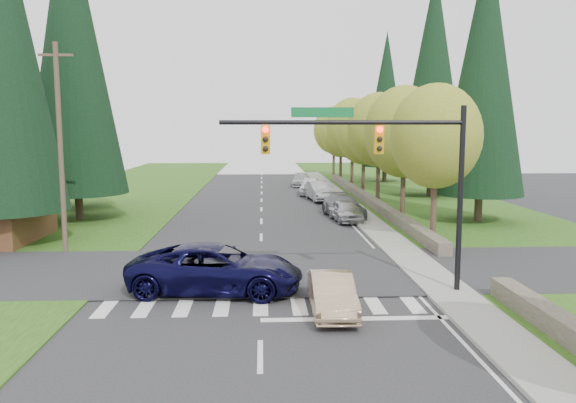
{
  "coord_description": "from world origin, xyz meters",
  "views": [
    {
      "loc": [
        0.08,
        -15.21,
        5.95
      ],
      "look_at": [
        1.21,
        9.31,
        2.8
      ],
      "focal_mm": 35.0,
      "sensor_mm": 36.0,
      "label": 1
    }
  ],
  "objects": [
    {
      "name": "parked_car_c",
      "position": [
        4.92,
        31.51,
        0.81
      ],
      "size": [
        2.34,
        5.12,
        1.63
      ],
      "primitive_type": "imported",
      "rotation": [
        0.0,
        0.0,
        0.13
      ],
      "color": "#AAABAF",
      "rests_on": "ground"
    },
    {
      "name": "cross_street",
      "position": [
        0.0,
        8.0,
        0.0
      ],
      "size": [
        120.0,
        8.0,
        0.1
      ],
      "primitive_type": "cube",
      "color": "#28282B",
      "rests_on": "ground"
    },
    {
      "name": "parked_car_b",
      "position": [
        5.6,
        22.44,
        0.76
      ],
      "size": [
        2.78,
        5.46,
        1.52
      ],
      "primitive_type": "imported",
      "rotation": [
        0.0,
        0.0,
        0.13
      ],
      "color": "slate",
      "rests_on": "ground"
    },
    {
      "name": "ground",
      "position": [
        0.0,
        0.0,
        0.0
      ],
      "size": [
        120.0,
        120.0,
        0.0
      ],
      "primitive_type": "plane",
      "color": "#28282B",
      "rests_on": "ground"
    },
    {
      "name": "stone_wall_north",
      "position": [
        8.6,
        30.0,
        0.35
      ],
      "size": [
        0.7,
        40.0,
        0.7
      ],
      "primitive_type": "cube",
      "color": "#4C4438",
      "rests_on": "ground"
    },
    {
      "name": "conifer_e_a",
      "position": [
        14.0,
        20.0,
        9.79
      ],
      "size": [
        5.44,
        5.44,
        17.8
      ],
      "color": "#38281C",
      "rests_on": "ground"
    },
    {
      "name": "sedan_champagne",
      "position": [
        2.33,
        2.42,
        0.64
      ],
      "size": [
        1.4,
        3.9,
        1.28
      ],
      "primitive_type": "imported",
      "rotation": [
        0.0,
        0.0,
        -0.01
      ],
      "color": "tan",
      "rests_on": "ground"
    },
    {
      "name": "grass_west",
      "position": [
        -13.0,
        20.0,
        0.03
      ],
      "size": [
        14.0,
        110.0,
        0.06
      ],
      "primitive_type": "cube",
      "color": "#264A13",
      "rests_on": "ground"
    },
    {
      "name": "decid_tree_4",
      "position": [
        9.3,
        42.0,
        6.06
      ],
      "size": [
        5.4,
        5.4,
        9.18
      ],
      "color": "#38281C",
      "rests_on": "ground"
    },
    {
      "name": "conifer_w_e",
      "position": [
        -14.0,
        28.0,
        10.29
      ],
      "size": [
        5.78,
        5.78,
        18.8
      ],
      "color": "#38281C",
      "rests_on": "ground"
    },
    {
      "name": "parked_car_d",
      "position": [
        4.53,
        36.0,
        0.82
      ],
      "size": [
        2.52,
        5.0,
        1.63
      ],
      "primitive_type": "imported",
      "rotation": [
        0.0,
        0.0,
        -0.13
      ],
      "color": "white",
      "rests_on": "ground"
    },
    {
      "name": "suv_navy",
      "position": [
        -1.63,
        5.0,
        0.88
      ],
      "size": [
        6.62,
        3.6,
        1.76
      ],
      "primitive_type": "imported",
      "rotation": [
        0.0,
        0.0,
        1.46
      ],
      "color": "black",
      "rests_on": "ground"
    },
    {
      "name": "conifer_e_b",
      "position": [
        15.0,
        34.0,
        10.79
      ],
      "size": [
        6.12,
        6.12,
        19.8
      ],
      "color": "#38281C",
      "rests_on": "ground"
    },
    {
      "name": "decid_tree_0",
      "position": [
        9.2,
        14.0,
        5.6
      ],
      "size": [
        4.8,
        4.8,
        8.37
      ],
      "color": "#38281C",
      "rests_on": "ground"
    },
    {
      "name": "decid_tree_5",
      "position": [
        9.1,
        49.0,
        5.53
      ],
      "size": [
        4.8,
        4.8,
        8.3
      ],
      "color": "#38281C",
      "rests_on": "ground"
    },
    {
      "name": "decid_tree_6",
      "position": [
        9.2,
        56.0,
        5.86
      ],
      "size": [
        5.2,
        5.2,
        8.86
      ],
      "color": "#38281C",
      "rests_on": "ground"
    },
    {
      "name": "conifer_w_c",
      "position": [
        -12.0,
        22.0,
        11.29
      ],
      "size": [
        6.46,
        6.46,
        20.8
      ],
      "color": "#38281C",
      "rests_on": "ground"
    },
    {
      "name": "decid_tree_1",
      "position": [
        9.3,
        21.0,
        5.8
      ],
      "size": [
        5.2,
        5.2,
        8.8
      ],
      "color": "#38281C",
      "rests_on": "ground"
    },
    {
      "name": "parked_car_e",
      "position": [
        4.2,
        43.66,
        0.66
      ],
      "size": [
        2.14,
        4.67,
        1.32
      ],
      "primitive_type": "imported",
      "rotation": [
        0.0,
        0.0,
        -0.06
      ],
      "color": "#A4A4A9",
      "rests_on": "ground"
    },
    {
      "name": "conifer_e_c",
      "position": [
        14.0,
        48.0,
        9.29
      ],
      "size": [
        5.1,
        5.1,
        16.8
      ],
      "color": "#38281C",
      "rests_on": "ground"
    },
    {
      "name": "grass_east",
      "position": [
        13.0,
        20.0,
        0.03
      ],
      "size": [
        14.0,
        110.0,
        0.06
      ],
      "primitive_type": "cube",
      "color": "#264A13",
      "rests_on": "ground"
    },
    {
      "name": "utility_pole",
      "position": [
        -9.5,
        12.0,
        5.14
      ],
      "size": [
        1.6,
        0.24,
        10.0
      ],
      "color": "#473828",
      "rests_on": "ground"
    },
    {
      "name": "traffic_signal",
      "position": [
        4.37,
        4.5,
        4.98
      ],
      "size": [
        8.7,
        0.37,
        6.8
      ],
      "color": "black",
      "rests_on": "ground"
    },
    {
      "name": "decid_tree_2",
      "position": [
        9.1,
        28.0,
        5.93
      ],
      "size": [
        5.0,
        5.0,
        8.82
      ],
      "color": "#38281C",
      "rests_on": "ground"
    },
    {
      "name": "curb_east",
      "position": [
        6.05,
        22.0,
        0.07
      ],
      "size": [
        0.2,
        80.0,
        0.13
      ],
      "primitive_type": "cube",
      "color": "gray",
      "rests_on": "ground"
    },
    {
      "name": "parked_car_a",
      "position": [
        5.5,
        20.72,
        0.69
      ],
      "size": [
        2.05,
        4.21,
        1.39
      ],
      "primitive_type": "imported",
      "rotation": [
        0.0,
        0.0,
        0.11
      ],
      "color": "#B3B2B7",
      "rests_on": "ground"
    },
    {
      "name": "sidewalk_east",
      "position": [
        6.9,
        22.0,
        0.07
      ],
      "size": [
        1.8,
        80.0,
        0.13
      ],
      "primitive_type": "cube",
      "color": "gray",
      "rests_on": "ground"
    },
    {
      "name": "decid_tree_3",
      "position": [
        9.2,
        35.0,
        5.66
      ],
      "size": [
        5.0,
        5.0,
        8.55
      ],
      "color": "#38281C",
      "rests_on": "ground"
    }
  ]
}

